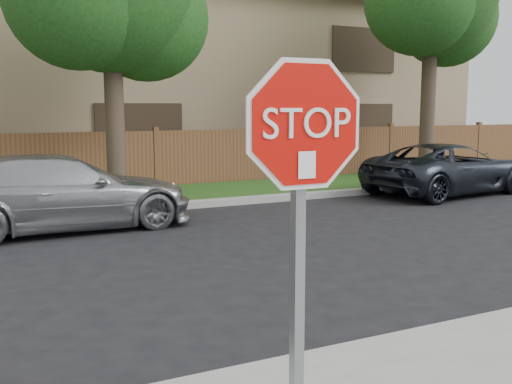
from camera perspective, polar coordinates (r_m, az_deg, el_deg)
far_curb at (r=12.69m, az=-22.43°, el=-2.35°), size 70.00×0.30×0.15m
grass_strip at (r=14.32m, az=-22.93°, el=-1.30°), size 70.00×3.00×0.12m
stop_sign at (r=3.35m, az=4.45°, el=0.94°), size 1.01×0.13×2.55m
sedan_right at (r=11.47m, az=-18.08°, el=-0.04°), size 4.89×2.17×1.39m
sedan_far_right at (r=16.23m, az=17.86°, el=2.12°), size 4.98×2.77×1.32m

